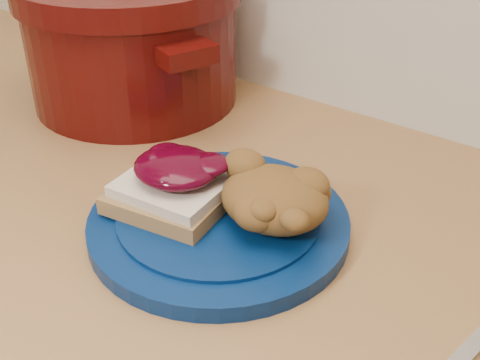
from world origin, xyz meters
The scene contains 5 objects.
plate centered at (-0.01, 1.49, 0.91)m, with size 0.25×0.25×0.02m, color #051D4C.
sandwich centered at (-0.05, 1.48, 0.94)m, with size 0.12×0.11×0.05m.
stuffing_mound centered at (0.04, 1.51, 0.95)m, with size 0.10×0.09×0.05m, color brown.
dutch_oven centered at (-0.29, 1.66, 0.98)m, with size 0.37×0.37×0.18m.
pepper_grinder centered at (-0.29, 1.69, 0.96)m, with size 0.06×0.06×0.12m.
Camera 1 is at (0.29, 1.13, 1.24)m, focal length 45.00 mm.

